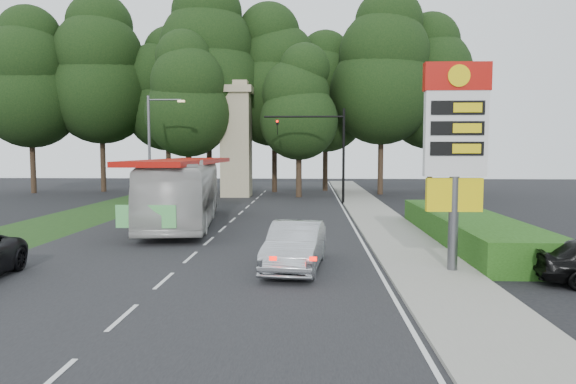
{
  "coord_description": "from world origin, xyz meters",
  "views": [
    {
      "loc": [
        4.52,
        -14.89,
        4.02
      ],
      "look_at": [
        3.51,
        7.86,
        2.2
      ],
      "focal_mm": 32.0,
      "sensor_mm": 36.0,
      "label": 1
    }
  ],
  "objects_px": {
    "traffic_signal_mast": "(326,142)",
    "transit_bus": "(183,192)",
    "sedan_silver": "(295,246)",
    "streetlight_signs": "(152,145)",
    "monument": "(236,139)",
    "gas_station_pylon": "(456,138)"
  },
  "relations": [
    {
      "from": "monument",
      "to": "transit_bus",
      "type": "height_order",
      "value": "monument"
    },
    {
      "from": "gas_station_pylon",
      "to": "traffic_signal_mast",
      "type": "distance_m",
      "value": 22.29
    },
    {
      "from": "transit_bus",
      "to": "monument",
      "type": "bearing_deg",
      "value": 81.31
    },
    {
      "from": "traffic_signal_mast",
      "to": "sedan_silver",
      "type": "height_order",
      "value": "traffic_signal_mast"
    },
    {
      "from": "transit_bus",
      "to": "sedan_silver",
      "type": "bearing_deg",
      "value": -65.05
    },
    {
      "from": "transit_bus",
      "to": "sedan_silver",
      "type": "distance_m",
      "value": 11.92
    },
    {
      "from": "monument",
      "to": "sedan_silver",
      "type": "distance_m",
      "value": 28.58
    },
    {
      "from": "streetlight_signs",
      "to": "transit_bus",
      "type": "distance_m",
      "value": 10.97
    },
    {
      "from": "traffic_signal_mast",
      "to": "transit_bus",
      "type": "height_order",
      "value": "traffic_signal_mast"
    },
    {
      "from": "monument",
      "to": "transit_bus",
      "type": "xyz_separation_m",
      "value": [
        -0.37,
        -17.58,
        -3.31
      ]
    },
    {
      "from": "transit_bus",
      "to": "sedan_silver",
      "type": "xyz_separation_m",
      "value": [
        6.38,
        -10.03,
        -1.0
      ]
    },
    {
      "from": "streetlight_signs",
      "to": "traffic_signal_mast",
      "type": "bearing_deg",
      "value": 8.92
    },
    {
      "from": "gas_station_pylon",
      "to": "transit_bus",
      "type": "height_order",
      "value": "gas_station_pylon"
    },
    {
      "from": "gas_station_pylon",
      "to": "sedan_silver",
      "type": "distance_m",
      "value": 6.36
    },
    {
      "from": "traffic_signal_mast",
      "to": "transit_bus",
      "type": "xyz_separation_m",
      "value": [
        -8.05,
        -11.58,
        -2.88
      ]
    },
    {
      "from": "gas_station_pylon",
      "to": "sedan_silver",
      "type": "xyz_separation_m",
      "value": [
        -5.19,
        0.4,
        -3.65
      ]
    },
    {
      "from": "monument",
      "to": "traffic_signal_mast",
      "type": "bearing_deg",
      "value": -38.0
    },
    {
      "from": "traffic_signal_mast",
      "to": "streetlight_signs",
      "type": "height_order",
      "value": "streetlight_signs"
    },
    {
      "from": "traffic_signal_mast",
      "to": "monument",
      "type": "xyz_separation_m",
      "value": [
        -7.68,
        6.0,
        0.43
      ]
    },
    {
      "from": "traffic_signal_mast",
      "to": "transit_bus",
      "type": "bearing_deg",
      "value": -124.8
    },
    {
      "from": "traffic_signal_mast",
      "to": "streetlight_signs",
      "type": "xyz_separation_m",
      "value": [
        -12.67,
        -1.99,
        -0.23
      ]
    },
    {
      "from": "traffic_signal_mast",
      "to": "sedan_silver",
      "type": "distance_m",
      "value": 22.01
    }
  ]
}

